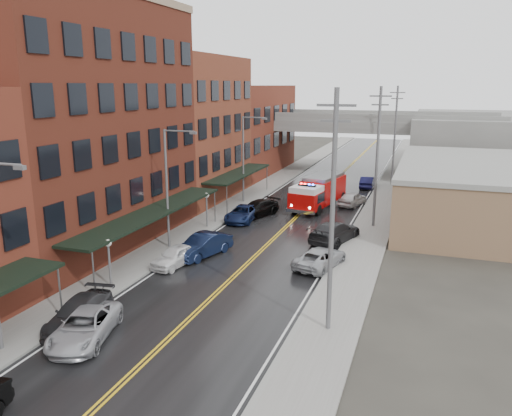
% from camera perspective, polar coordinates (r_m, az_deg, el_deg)
% --- Properties ---
extents(road, '(11.00, 160.00, 0.02)m').
position_cam_1_polar(road, '(41.39, 2.49, -3.09)').
color(road, black).
rests_on(road, ground).
extents(sidewalk_left, '(3.00, 160.00, 0.15)m').
position_cam_1_polar(sidewalk_left, '(43.94, -6.67, -2.07)').
color(sidewalk_left, slate).
rests_on(sidewalk_left, ground).
extents(sidewalk_right, '(3.00, 160.00, 0.15)m').
position_cam_1_polar(sidewalk_right, '(39.99, 12.58, -3.94)').
color(sidewalk_right, slate).
rests_on(sidewalk_right, ground).
extents(curb_left, '(0.30, 160.00, 0.15)m').
position_cam_1_polar(curb_left, '(43.26, -4.70, -2.28)').
color(curb_left, gray).
rests_on(curb_left, ground).
extents(curb_right, '(0.30, 160.00, 0.15)m').
position_cam_1_polar(curb_right, '(40.19, 10.24, -3.74)').
color(curb_right, gray).
rests_on(curb_right, ground).
extents(brick_building_b, '(9.00, 20.00, 18.00)m').
position_cam_1_polar(brick_building_b, '(39.67, -19.47, 8.64)').
color(brick_building_b, '#4C2014').
rests_on(brick_building_b, ground).
extents(brick_building_c, '(9.00, 15.00, 15.00)m').
position_cam_1_polar(brick_building_c, '(54.53, -7.78, 8.94)').
color(brick_building_c, brown).
rests_on(brick_building_c, ground).
extents(brick_building_far, '(9.00, 20.00, 12.00)m').
position_cam_1_polar(brick_building_far, '(70.64, -1.25, 8.95)').
color(brick_building_far, maroon).
rests_on(brick_building_far, ground).
extents(tan_building, '(14.00, 22.00, 5.00)m').
position_cam_1_polar(tan_building, '(49.09, 24.30, 1.38)').
color(tan_building, brown).
rests_on(tan_building, ground).
extents(right_far_block, '(18.00, 30.00, 8.00)m').
position_cam_1_polar(right_far_block, '(78.62, 24.19, 6.79)').
color(right_far_block, slate).
rests_on(right_far_block, ground).
extents(awning_1, '(2.60, 18.00, 3.09)m').
position_cam_1_polar(awning_1, '(37.34, -11.73, -0.52)').
color(awning_1, black).
rests_on(awning_1, ground).
extents(awning_2, '(2.60, 13.00, 3.09)m').
position_cam_1_polar(awning_2, '(52.75, -1.97, 3.95)').
color(awning_2, black).
rests_on(awning_2, ground).
extents(globe_lamp_1, '(0.44, 0.44, 3.12)m').
position_cam_1_polar(globe_lamp_1, '(31.36, -16.49, -4.88)').
color(globe_lamp_1, '#59595B').
rests_on(globe_lamp_1, ground).
extents(globe_lamp_2, '(0.44, 0.44, 3.12)m').
position_cam_1_polar(globe_lamp_2, '(43.00, -5.67, 0.68)').
color(globe_lamp_2, '#59595B').
rests_on(globe_lamp_2, ground).
extents(street_lamp_1, '(2.64, 0.22, 9.00)m').
position_cam_1_polar(street_lamp_1, '(37.24, -9.86, 3.00)').
color(street_lamp_1, '#59595B').
rests_on(street_lamp_1, ground).
extents(street_lamp_2, '(2.64, 0.22, 9.00)m').
position_cam_1_polar(street_lamp_2, '(51.62, -1.21, 6.21)').
color(street_lamp_2, '#59595B').
rests_on(street_lamp_2, ground).
extents(utility_pole_0, '(1.80, 0.24, 12.00)m').
position_cam_1_polar(utility_pole_0, '(24.00, 8.73, -0.24)').
color(utility_pole_0, '#59595B').
rests_on(utility_pole_0, ground).
extents(utility_pole_1, '(1.80, 0.24, 12.00)m').
position_cam_1_polar(utility_pole_1, '(43.51, 13.69, 5.86)').
color(utility_pole_1, '#59595B').
rests_on(utility_pole_1, ground).
extents(utility_pole_2, '(1.80, 0.24, 12.00)m').
position_cam_1_polar(utility_pole_2, '(63.32, 15.59, 8.15)').
color(utility_pole_2, '#59595B').
rests_on(utility_pole_2, ground).
extents(overpass, '(40.00, 10.00, 7.50)m').
position_cam_1_polar(overpass, '(71.10, 10.13, 8.76)').
color(overpass, slate).
rests_on(overpass, ground).
extents(fire_truck, '(4.65, 9.06, 3.18)m').
position_cam_1_polar(fire_truck, '(50.41, 7.14, 1.92)').
color(fire_truck, '#A60807').
rests_on(fire_truck, ground).
extents(parked_car_left_2, '(3.61, 5.52, 1.41)m').
position_cam_1_polar(parked_car_left_2, '(26.22, -18.97, -12.67)').
color(parked_car_left_2, '#A1A3A9').
rests_on(parked_car_left_2, ground).
extents(parked_car_left_3, '(2.69, 5.14, 1.42)m').
position_cam_1_polar(parked_car_left_3, '(27.69, -19.57, -11.25)').
color(parked_car_left_3, '#27272A').
rests_on(parked_car_left_3, ground).
extents(parked_car_left_4, '(2.34, 4.32, 1.40)m').
position_cam_1_polar(parked_car_left_4, '(34.74, -9.22, -5.44)').
color(parked_car_left_4, white).
rests_on(parked_car_left_4, ground).
extents(parked_car_left_5, '(3.08, 5.23, 1.63)m').
position_cam_1_polar(parked_car_left_5, '(36.33, -6.09, -4.28)').
color(parked_car_left_5, black).
rests_on(parked_car_left_5, ground).
extents(parked_car_left_6, '(2.48, 5.06, 1.38)m').
position_cam_1_polar(parked_car_left_6, '(45.46, -1.54, -0.63)').
color(parked_car_left_6, '#121F46').
rests_on(parked_car_left_6, ground).
extents(parked_car_left_7, '(3.63, 5.43, 1.46)m').
position_cam_1_polar(parked_car_left_7, '(47.09, 0.16, -0.06)').
color(parked_car_left_7, black).
rests_on(parked_car_left_7, ground).
extents(parked_car_right_0, '(3.36, 5.21, 1.34)m').
position_cam_1_polar(parked_car_right_0, '(34.33, 7.35, -5.67)').
color(parked_car_right_0, '#999BA0').
rests_on(parked_car_right_0, ground).
extents(parked_car_right_1, '(3.84, 6.07, 1.64)m').
position_cam_1_polar(parked_car_right_1, '(39.92, 8.97, -2.69)').
color(parked_car_right_1, black).
rests_on(parked_car_right_1, ground).
extents(parked_car_right_2, '(2.76, 4.65, 1.48)m').
position_cam_1_polar(parked_car_right_2, '(52.10, 10.95, 1.06)').
color(parked_car_right_2, '#B4B4B4').
rests_on(parked_car_right_2, ground).
extents(parked_car_right_3, '(1.64, 4.36, 1.42)m').
position_cam_1_polar(parked_car_right_3, '(61.57, 12.59, 2.91)').
color(parked_car_right_3, black).
rests_on(parked_car_right_3, ground).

